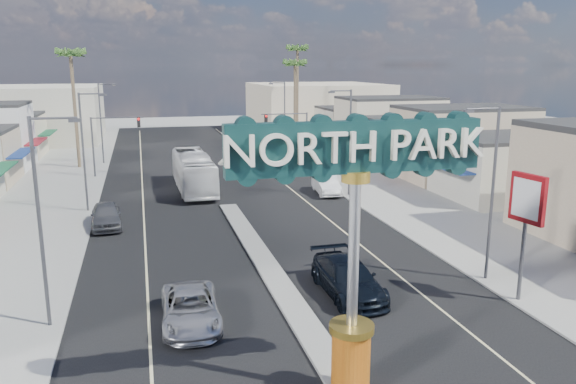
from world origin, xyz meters
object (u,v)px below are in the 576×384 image
streetlight_r_far (283,115)px  streetlight_l_far (102,119)px  traffic_signal_right (291,129)px  car_parked_left (106,215)px  car_parked_right (326,185)px  bank_pylon_sign (527,206)px  streetlight_l_near (43,213)px  streetlight_r_mid (348,137)px  streetlight_r_near (490,185)px  streetlight_l_mid (85,146)px  palm_left_far (71,60)px  suv_right (348,278)px  city_bus (193,172)px  gateway_sign (355,228)px  suv_left (190,308)px  traffic_signal_left (111,134)px  palm_right_mid (295,68)px  palm_right_far (297,54)px

streetlight_r_far → streetlight_l_far: bearing=180.0°
traffic_signal_right → car_parked_left: (-18.18, -18.64, -3.43)m
car_parked_right → bank_pylon_sign: bearing=-80.4°
streetlight_l_near → streetlight_r_far: bearing=63.6°
traffic_signal_right → streetlight_r_mid: size_ratio=0.67×
streetlight_r_near → streetlight_r_far: same height
streetlight_l_mid → palm_left_far: (-2.57, 20.00, 6.43)m
traffic_signal_right → suv_right: (-6.23, -33.92, -3.42)m
suv_right → city_bus: bearing=100.2°
gateway_sign → suv_right: (2.96, 8.09, -5.08)m
gateway_sign → suv_left: size_ratio=1.74×
streetlight_l_near → suv_left: 7.26m
suv_right → streetlight_l_mid: bearing=123.2°
gateway_sign → streetlight_l_near: (-10.43, 8.02, -0.86)m
suv_left → bank_pylon_sign: (15.23, -1.58, 3.96)m
traffic_signal_left → palm_right_mid: bearing=28.4°
streetlight_l_far → suv_left: streetlight_l_far is taller
streetlight_r_mid → palm_right_far: size_ratio=0.64×
palm_right_far → bank_pylon_sign: bearing=-94.7°
streetlight_l_far → streetlight_r_mid: 30.32m
traffic_signal_right → bank_pylon_sign: (1.31, -36.77, 0.42)m
car_parked_right → bank_pylon_sign: 24.43m
palm_right_mid → car_parked_right: bearing=-99.2°
streetlight_r_mid → suv_right: (-7.47, -19.93, -4.21)m
traffic_signal_right → streetlight_r_near: (1.25, -33.99, 0.79)m
gateway_sign → bank_pylon_sign: 11.80m
streetlight_l_near → suv_right: size_ratio=1.53×
streetlight_l_mid → suv_left: bearing=-75.0°
traffic_signal_right → streetlight_r_far: (1.25, 8.01, 0.79)m
suv_left → car_parked_left: (-4.27, 16.55, 0.11)m
palm_left_far → car_parked_right: bearing=-40.4°
palm_right_mid → streetlight_r_mid: bearing=-95.6°
streetlight_l_far → city_bus: streetlight_l_far is taller
palm_left_far → palm_right_far: 30.48m
suv_left → car_parked_left: bearing=106.5°
traffic_signal_left → streetlight_l_far: bearing=98.9°
streetlight_l_near → car_parked_right: bearing=47.6°
gateway_sign → streetlight_r_mid: (10.43, 28.02, -0.86)m
streetlight_r_near → streetlight_r_mid: bearing=90.0°
streetlight_r_mid → streetlight_r_far: bearing=90.0°
streetlight_l_mid → streetlight_l_far: bearing=90.0°
car_parked_right → streetlight_r_near: bearing=-80.1°
traffic_signal_left → streetlight_r_near: size_ratio=0.67×
suv_right → palm_right_far: bearing=76.3°
streetlight_r_far → palm_left_far: palm_left_far is taller
streetlight_l_far → streetlight_r_mid: (20.87, -22.00, 0.00)m
gateway_sign → car_parked_right: 31.09m
gateway_sign → streetlight_l_mid: size_ratio=1.02×
suv_right → gateway_sign: bearing=-110.8°
streetlight_r_far → suv_right: streetlight_r_far is taller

